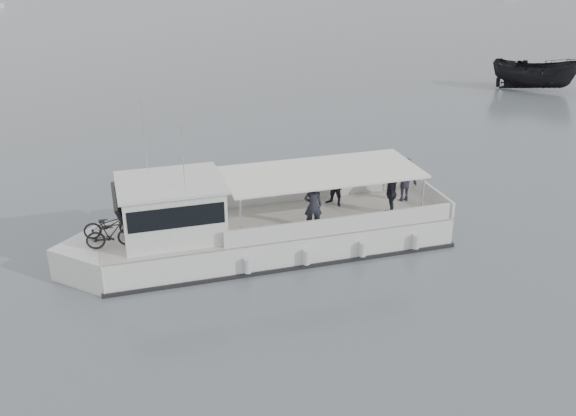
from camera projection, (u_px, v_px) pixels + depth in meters
ground at (337, 192)px, 29.92m from camera, size 1400.00×1400.00×0.00m
tour_boat at (244, 229)px, 23.89m from camera, size 14.57×7.85×6.22m
dark_motorboat at (535, 74)px, 48.09m from camera, size 5.70×6.47×2.44m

